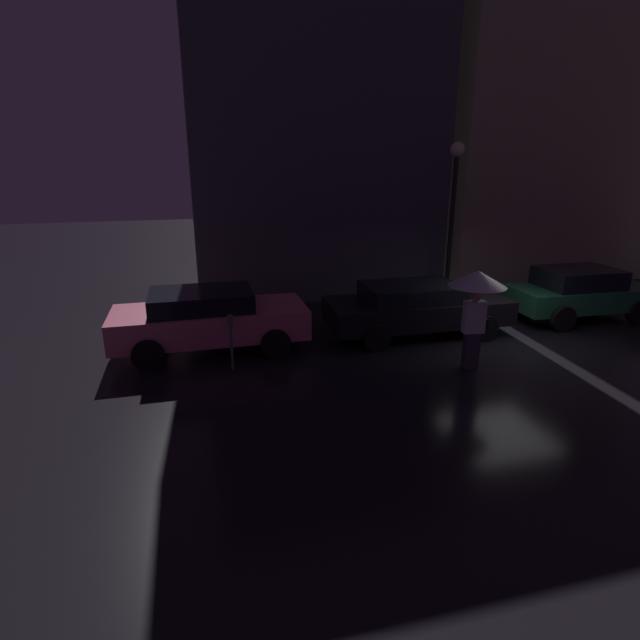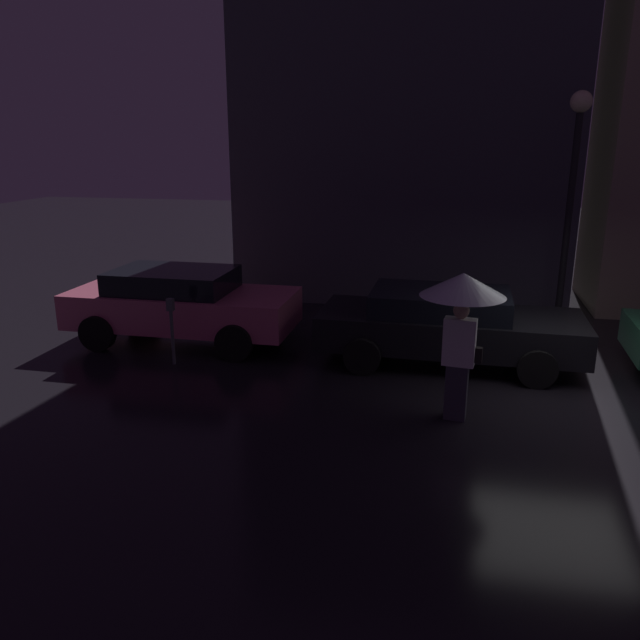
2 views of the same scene
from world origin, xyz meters
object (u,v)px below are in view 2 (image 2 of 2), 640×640
at_px(pedestrian_with_umbrella, 462,302).
at_px(street_lamp_near, 574,169).
at_px(parked_car_pink, 181,303).
at_px(parked_car_black, 447,324).
at_px(parking_meter, 172,324).

bearing_deg(pedestrian_with_umbrella, street_lamp_near, -105.13).
height_order(parked_car_pink, parked_car_black, parked_car_pink).
xyz_separation_m(parked_car_pink, parked_car_black, (5.23, -0.17, -0.06)).
bearing_deg(parked_car_pink, parked_car_black, -1.80).
relative_size(parked_car_pink, pedestrian_with_umbrella, 2.06).
distance_m(parked_car_black, street_lamp_near, 4.41).
distance_m(parked_car_pink, street_lamp_near, 8.35).
bearing_deg(pedestrian_with_umbrella, parked_car_pink, -17.81).
relative_size(parked_car_pink, street_lamp_near, 0.92).
relative_size(parking_meter, street_lamp_near, 0.25).
bearing_deg(street_lamp_near, parking_meter, -151.96).
xyz_separation_m(parked_car_black, street_lamp_near, (2.31, 2.67, 2.64)).
bearing_deg(parked_car_black, pedestrian_with_umbrella, -84.60).
height_order(parked_car_black, parking_meter, parked_car_black).
bearing_deg(parked_car_black, street_lamp_near, 49.98).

